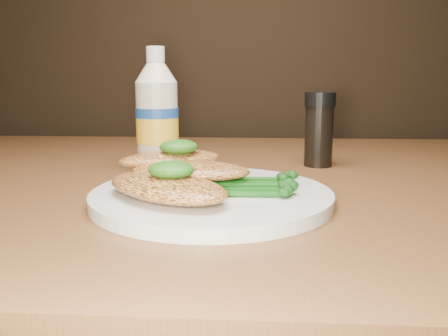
{
  "coord_description": "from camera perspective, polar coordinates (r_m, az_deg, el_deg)",
  "views": [
    {
      "loc": [
        0.06,
        0.41,
        0.89
      ],
      "look_at": [
        0.03,
        0.9,
        0.79
      ],
      "focal_mm": 37.06,
      "sensor_mm": 36.0,
      "label": 1
    }
  ],
  "objects": [
    {
      "name": "chicken_front",
      "position": [
        0.47,
        -7.1,
        -2.34
      ],
      "size": [
        0.17,
        0.16,
        0.02
      ],
      "primitive_type": "ellipsoid",
      "rotation": [
        0.0,
        0.0,
        -0.67
      ],
      "color": "#D38443",
      "rests_on": "plate"
    },
    {
      "name": "pesto_front",
      "position": [
        0.47,
        -6.52,
        -0.2
      ],
      "size": [
        0.06,
        0.05,
        0.02
      ],
      "primitive_type": "ellipsoid",
      "rotation": [
        0.0,
        0.0,
        -0.25
      ],
      "color": "#0E3508",
      "rests_on": "chicken_front"
    },
    {
      "name": "chicken_back",
      "position": [
        0.55,
        -6.6,
        1.14
      ],
      "size": [
        0.14,
        0.11,
        0.02
      ],
      "primitive_type": "ellipsoid",
      "rotation": [
        0.0,
        0.0,
        0.48
      ],
      "color": "#D38443",
      "rests_on": "plate"
    },
    {
      "name": "plate",
      "position": [
        0.51,
        -1.52,
        -3.52
      ],
      "size": [
        0.26,
        0.26,
        0.01
      ],
      "primitive_type": "cylinder",
      "color": "silver",
      "rests_on": "dining_table"
    },
    {
      "name": "pesto_back",
      "position": [
        0.54,
        -5.61,
        2.62
      ],
      "size": [
        0.06,
        0.06,
        0.02
      ],
      "primitive_type": "ellipsoid",
      "rotation": [
        0.0,
        0.0,
        0.38
      ],
      "color": "#0E3508",
      "rests_on": "chicken_back"
    },
    {
      "name": "broccolini_bundle",
      "position": [
        0.5,
        2.95,
        -1.67
      ],
      "size": [
        0.15,
        0.13,
        0.02
      ],
      "primitive_type": null,
      "rotation": [
        0.0,
        0.0,
        -0.27
      ],
      "color": "#134B10",
      "rests_on": "plate"
    },
    {
      "name": "mayo_bottle",
      "position": [
        0.69,
        -8.27,
        7.25
      ],
      "size": [
        0.06,
        0.06,
        0.18
      ],
      "primitive_type": null,
      "rotation": [
        0.0,
        0.0,
        0.03
      ],
      "color": "beige",
      "rests_on": "dining_table"
    },
    {
      "name": "chicken_mid",
      "position": [
        0.52,
        -4.32,
        -0.26
      ],
      "size": [
        0.15,
        0.09,
        0.02
      ],
      "primitive_type": "ellipsoid",
      "rotation": [
        0.0,
        0.0,
        -0.16
      ],
      "color": "#D38443",
      "rests_on": "plate"
    },
    {
      "name": "pepper_grinder",
      "position": [
        0.72,
        11.64,
        4.66
      ],
      "size": [
        0.06,
        0.06,
        0.11
      ],
      "primitive_type": null,
      "rotation": [
        0.0,
        0.0,
        -0.24
      ],
      "color": "black",
      "rests_on": "dining_table"
    }
  ]
}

